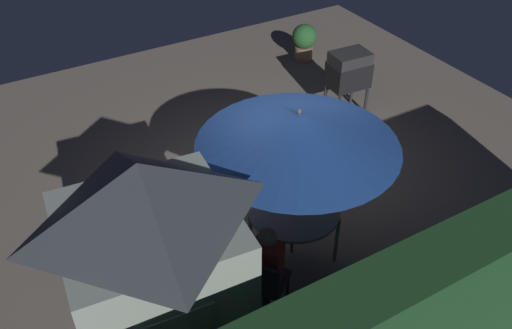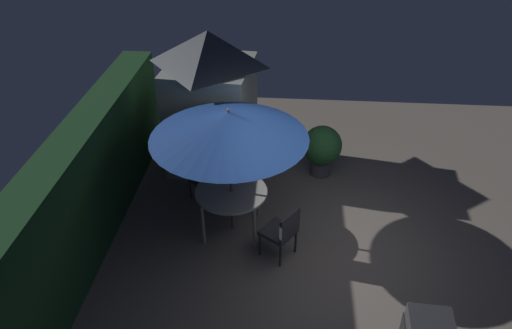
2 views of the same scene
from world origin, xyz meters
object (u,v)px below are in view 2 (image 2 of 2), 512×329
Objects in this scene: chair_far_side at (283,230)px; potted_plant_by_shed at (322,148)px; patio_table at (231,194)px; garden_shed at (211,99)px; chair_near_shed at (202,174)px; person_in_red at (203,164)px; patio_umbrella at (229,125)px.

chair_far_side is 0.89× the size of potted_plant_by_shed.
patio_table is 2.36m from potted_plant_by_shed.
garden_shed reaches higher than chair_near_shed.
person_in_red is (-1.32, -0.05, -0.60)m from garden_shed.
garden_shed is 2.32× the size of patio_table.
garden_shed is 2.69× the size of potted_plant_by_shed.
chair_far_side is at bearing -124.67° from patio_table.
chair_near_shed is 0.89× the size of potted_plant_by_shed.
patio_umbrella is 2.74m from potted_plant_by_shed.
chair_far_side is at bearing -150.81° from garden_shed.
chair_near_shed is 0.28m from person_in_red.
potted_plant_by_shed is 0.80× the size of person_in_red.
person_in_red is at bearing 37.81° from patio_umbrella.
garden_shed is at bearing 82.77° from potted_plant_by_shed.
garden_shed is at bearing 16.91° from patio_table.
patio_umbrella is at bearing 180.00° from patio_table.
garden_shed is 1.13× the size of patio_umbrella.
chair_far_side is at bearing -132.99° from person_in_red.
patio_table is 1.27m from patio_umbrella.
person_in_red is (0.74, 0.58, 0.07)m from patio_table.
person_in_red is at bearing -142.19° from chair_near_shed.
person_in_red is at bearing -177.85° from garden_shed.
garden_shed reaches higher than patio_table.
patio_table is 0.49× the size of patio_umbrella.
patio_umbrella is 2.66× the size of chair_near_shed.
person_in_red is (1.34, 1.43, 0.26)m from chair_far_side.
person_in_red reaches higher than chair_near_shed.
garden_shed is 2.24m from patio_umbrella.
patio_table is at bearing -142.19° from chair_near_shed.
patio_table is 1.16× the size of potted_plant_by_shed.
patio_umbrella is (-2.06, -0.63, 0.60)m from garden_shed.
patio_umbrella is 2.66× the size of chair_far_side.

